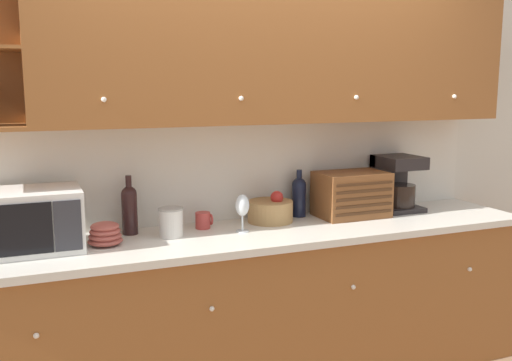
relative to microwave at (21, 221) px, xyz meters
The scene contains 15 objects.
ground_plane 1.65m from the microwave, 11.86° to the left, with size 24.00×24.00×0.00m, color #896647.
wall_back 1.29m from the microwave, 13.18° to the left, with size 5.62×0.06×2.60m.
counter_unit 1.38m from the microwave, ahead, with size 3.24×0.66×0.91m.
backsplash_panel 1.27m from the microwave, 11.59° to the left, with size 3.22×0.01×0.59m.
upper_cabinets 1.63m from the microwave, ahead, with size 3.22×0.37×0.79m.
microwave is the anchor object (origin of this frame).
bowl_stack_on_counter 0.40m from the microwave, ahead, with size 0.17×0.17×0.12m.
wine_bottle 0.56m from the microwave, 13.78° to the left, with size 0.08×0.08×0.32m.
storage_canister 0.73m from the microwave, ahead, with size 0.13×0.13×0.16m.
mug 0.95m from the microwave, ahead, with size 0.10×0.08×0.09m.
wine_glass 1.12m from the microwave, ahead, with size 0.08×0.08×0.21m.
fruit_basket 1.36m from the microwave, ahead, with size 0.27×0.27×0.19m.
second_wine_bottle 1.58m from the microwave, ahead, with size 0.09×0.09×0.29m.
bread_box 1.87m from the microwave, ahead, with size 0.42×0.29×0.27m.
coffee_maker 2.25m from the microwave, ahead, with size 0.26×0.28×0.35m.
Camera 1 is at (-1.20, -3.16, 1.71)m, focal length 40.00 mm.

